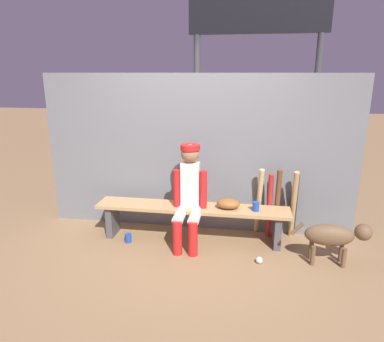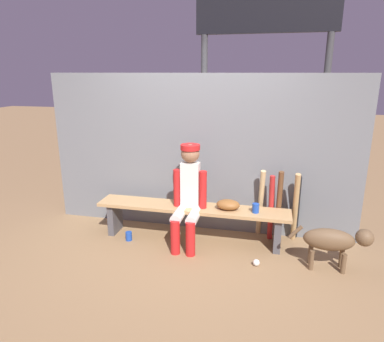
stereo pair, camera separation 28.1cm
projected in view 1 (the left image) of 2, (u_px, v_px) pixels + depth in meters
ground_plane at (192, 239)px, 4.38m from camera, size 30.00×30.00×0.00m
chainlink_fence at (197, 154)px, 4.46m from camera, size 4.03×0.03×2.03m
dugout_bench at (192, 214)px, 4.28m from camera, size 2.37×0.36×0.45m
player_seated at (189, 193)px, 4.10m from camera, size 0.41×0.55×1.22m
baseball_glove at (228, 204)px, 4.17m from camera, size 0.28×0.20×0.12m
bat_wood_natural at (259, 201)px, 4.42m from camera, size 0.10×0.24×0.90m
bat_aluminum_red at (270, 206)px, 4.32m from camera, size 0.09×0.14×0.85m
bat_wood_dark at (277, 204)px, 4.31m from camera, size 0.07×0.14×0.91m
bat_wood_tan at (293, 205)px, 4.26m from camera, size 0.08×0.28×0.92m
bat_aluminum_black at (294, 205)px, 4.36m from camera, size 0.09×0.23×0.85m
baseball at (259, 260)px, 3.82m from camera, size 0.07×0.07×0.07m
cup_on_ground at (128, 238)px, 4.29m from camera, size 0.08×0.08×0.11m
cup_on_bench at (256, 206)px, 4.10m from camera, size 0.08×0.08×0.11m
scoreboard at (262, 29)px, 5.02m from camera, size 2.30×0.27×3.73m
dog at (335, 236)px, 3.73m from camera, size 0.84×0.20×0.49m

